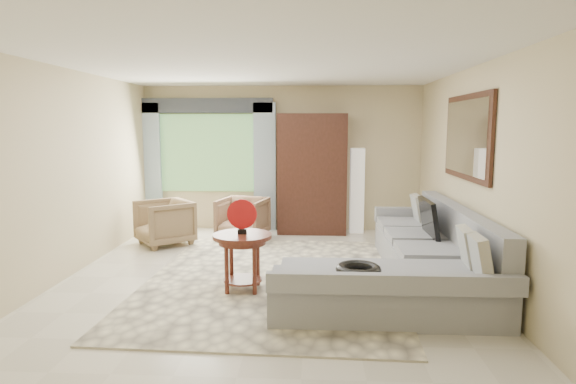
# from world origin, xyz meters

# --- Properties ---
(ground) EXTENTS (6.00, 6.00, 0.00)m
(ground) POSITION_xyz_m (0.00, 0.00, 0.00)
(ground) COLOR silver
(ground) RESTS_ON ground
(area_rug) EXTENTS (3.14, 4.11, 0.02)m
(area_rug) POSITION_xyz_m (0.07, 0.01, 0.01)
(area_rug) COLOR #F9EEC5
(area_rug) RESTS_ON ground
(sectional_sofa) EXTENTS (2.30, 3.46, 0.90)m
(sectional_sofa) POSITION_xyz_m (1.78, -0.18, 0.28)
(sectional_sofa) COLOR gray
(sectional_sofa) RESTS_ON ground
(tv_screen) EXTENTS (0.14, 0.74, 0.48)m
(tv_screen) POSITION_xyz_m (2.05, 0.39, 0.72)
(tv_screen) COLOR black
(tv_screen) RESTS_ON sectional_sofa
(garden_hose) EXTENTS (0.43, 0.43, 0.09)m
(garden_hose) POSITION_xyz_m (1.00, -1.31, 0.55)
(garden_hose) COLOR black
(garden_hose) RESTS_ON sectional_sofa
(coffee_table) EXTENTS (0.67, 0.67, 0.67)m
(coffee_table) POSITION_xyz_m (-0.23, -0.42, 0.35)
(coffee_table) COLOR #4A1913
(coffee_table) RESTS_ON ground
(red_disc) EXTENTS (0.34, 0.05, 0.34)m
(red_disc) POSITION_xyz_m (-0.23, -0.42, 0.90)
(red_disc) COLOR #B21113
(red_disc) RESTS_ON coffee_table
(armchair_left) EXTENTS (1.10, 1.09, 0.72)m
(armchair_left) POSITION_xyz_m (-1.80, 1.70, 0.36)
(armchair_left) COLOR olive
(armchair_left) RESTS_ON ground
(armchair_right) EXTENTS (0.90, 0.92, 0.70)m
(armchair_right) POSITION_xyz_m (-0.61, 2.18, 0.35)
(armchair_right) COLOR #8E674D
(armchair_right) RESTS_ON ground
(potted_plant) EXTENTS (0.57, 0.51, 0.57)m
(potted_plant) POSITION_xyz_m (-2.43, 2.80, 0.28)
(potted_plant) COLOR #999999
(potted_plant) RESTS_ON ground
(armoire) EXTENTS (1.20, 0.55, 2.10)m
(armoire) POSITION_xyz_m (0.55, 2.72, 1.05)
(armoire) COLOR black
(armoire) RESTS_ON ground
(floor_lamp) EXTENTS (0.24, 0.24, 1.50)m
(floor_lamp) POSITION_xyz_m (1.35, 2.78, 0.75)
(floor_lamp) COLOR silver
(floor_lamp) RESTS_ON ground
(window) EXTENTS (1.80, 0.04, 1.40)m
(window) POSITION_xyz_m (-1.35, 2.97, 1.40)
(window) COLOR #669E59
(window) RESTS_ON wall_back
(curtain_left) EXTENTS (0.40, 0.08, 2.30)m
(curtain_left) POSITION_xyz_m (-2.40, 2.88, 1.15)
(curtain_left) COLOR #9EB7CC
(curtain_left) RESTS_ON ground
(curtain_right) EXTENTS (0.40, 0.08, 2.30)m
(curtain_right) POSITION_xyz_m (-0.30, 2.88, 1.15)
(curtain_right) COLOR #9EB7CC
(curtain_right) RESTS_ON ground
(valance) EXTENTS (2.40, 0.12, 0.26)m
(valance) POSITION_xyz_m (-1.35, 2.90, 2.25)
(valance) COLOR #1E232D
(valance) RESTS_ON wall_back
(wall_mirror) EXTENTS (0.05, 1.70, 1.05)m
(wall_mirror) POSITION_xyz_m (2.46, 0.35, 1.75)
(wall_mirror) COLOR black
(wall_mirror) RESTS_ON wall_right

